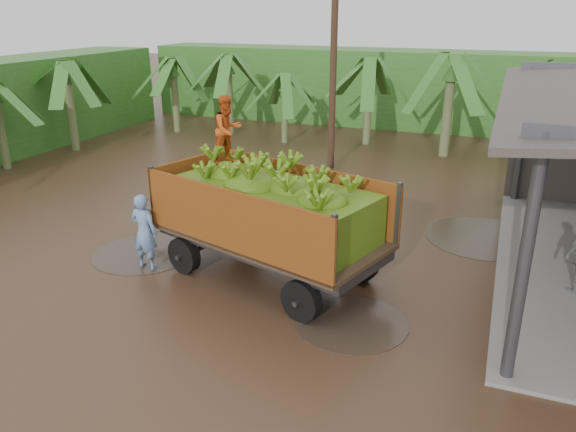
% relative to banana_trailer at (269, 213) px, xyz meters
% --- Properties ---
extents(ground, '(100.00, 100.00, 0.00)m').
position_rel_banana_trailer_xyz_m(ground, '(-0.37, 1.71, -1.48)').
color(ground, black).
rests_on(ground, ground).
extents(hedge_north, '(22.00, 3.00, 3.60)m').
position_rel_banana_trailer_xyz_m(hedge_north, '(-2.37, 17.71, 0.32)').
color(hedge_north, '#2D661E').
rests_on(hedge_north, ground).
extents(banana_trailer, '(6.92, 3.74, 3.78)m').
position_rel_banana_trailer_xyz_m(banana_trailer, '(0.00, 0.00, 0.00)').
color(banana_trailer, '#B35C19').
rests_on(banana_trailer, ground).
extents(man_blue, '(0.66, 0.44, 1.76)m').
position_rel_banana_trailer_xyz_m(man_blue, '(-2.76, -0.64, -0.61)').
color(man_blue, '#658AB9').
rests_on(man_blue, ground).
extents(utility_pole, '(1.20, 0.24, 8.53)m').
position_rel_banana_trailer_xyz_m(utility_pole, '(-1.38, 8.93, 2.84)').
color(utility_pole, '#47301E').
rests_on(utility_pole, ground).
extents(banana_plants, '(23.65, 19.68, 3.98)m').
position_rel_banana_trailer_xyz_m(banana_plants, '(-5.29, 8.45, 0.30)').
color(banana_plants, '#2D661E').
rests_on(banana_plants, ground).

